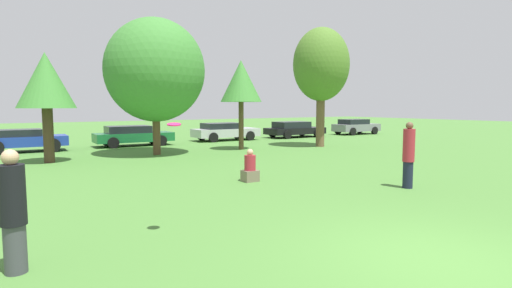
{
  "coord_description": "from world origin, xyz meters",
  "views": [
    {
      "loc": [
        -5.57,
        -3.52,
        2.36
      ],
      "look_at": [
        -0.57,
        4.18,
        1.49
      ],
      "focal_mm": 28.18,
      "sensor_mm": 36.0,
      "label": 1
    }
  ],
  "objects_px": {
    "tree_3": "(241,82)",
    "tree_4": "(321,65)",
    "person_thrower": "(13,211)",
    "parked_car_green": "(132,135)",
    "parked_car_grey": "(356,126)",
    "person_catcher": "(409,155)",
    "parked_car_black": "(294,129)",
    "tree_1": "(46,82)",
    "frisbee": "(174,124)",
    "bystander_sitting": "(250,168)",
    "parked_car_silver": "(225,131)",
    "tree_2": "(155,70)",
    "parked_car_blue": "(23,140)"
  },
  "relations": [
    {
      "from": "tree_4",
      "to": "parked_car_black",
      "type": "distance_m",
      "value": 7.97
    },
    {
      "from": "person_catcher",
      "to": "parked_car_blue",
      "type": "distance_m",
      "value": 18.57
    },
    {
      "from": "tree_2",
      "to": "person_catcher",
      "type": "bearing_deg",
      "value": -73.93
    },
    {
      "from": "tree_2",
      "to": "frisbee",
      "type": "bearing_deg",
      "value": -107.67
    },
    {
      "from": "tree_3",
      "to": "tree_4",
      "type": "bearing_deg",
      "value": -14.06
    },
    {
      "from": "tree_1",
      "to": "tree_4",
      "type": "xyz_separation_m",
      "value": [
        13.95,
        -1.17,
        1.32
      ]
    },
    {
      "from": "tree_1",
      "to": "bystander_sitting",
      "type": "bearing_deg",
      "value": -59.44
    },
    {
      "from": "tree_3",
      "to": "parked_car_black",
      "type": "bearing_deg",
      "value": 33.43
    },
    {
      "from": "parked_car_green",
      "to": "parked_car_grey",
      "type": "bearing_deg",
      "value": 0.21
    },
    {
      "from": "person_thrower",
      "to": "parked_car_blue",
      "type": "height_order",
      "value": "person_thrower"
    },
    {
      "from": "bystander_sitting",
      "to": "tree_4",
      "type": "xyz_separation_m",
      "value": [
        9.16,
        6.94,
        4.25
      ]
    },
    {
      "from": "person_thrower",
      "to": "parked_car_silver",
      "type": "xyz_separation_m",
      "value": [
        12.96,
        17.63,
        -0.25
      ]
    },
    {
      "from": "tree_4",
      "to": "bystander_sitting",
      "type": "bearing_deg",
      "value": -142.86
    },
    {
      "from": "parked_car_silver",
      "to": "person_catcher",
      "type": "bearing_deg",
      "value": -99.57
    },
    {
      "from": "person_thrower",
      "to": "parked_car_green",
      "type": "height_order",
      "value": "person_thrower"
    },
    {
      "from": "bystander_sitting",
      "to": "tree_1",
      "type": "relative_size",
      "value": 0.22
    },
    {
      "from": "parked_car_blue",
      "to": "parked_car_black",
      "type": "xyz_separation_m",
      "value": [
        17.63,
        0.09,
        -0.02
      ]
    },
    {
      "from": "person_catcher",
      "to": "parked_car_grey",
      "type": "relative_size",
      "value": 0.47
    },
    {
      "from": "frisbee",
      "to": "tree_4",
      "type": "distance_m",
      "value": 17.16
    },
    {
      "from": "bystander_sitting",
      "to": "parked_car_silver",
      "type": "bearing_deg",
      "value": 64.43
    },
    {
      "from": "parked_car_silver",
      "to": "bystander_sitting",
      "type": "bearing_deg",
      "value": -114.29
    },
    {
      "from": "parked_car_green",
      "to": "tree_2",
      "type": "bearing_deg",
      "value": -91.44
    },
    {
      "from": "parked_car_black",
      "to": "bystander_sitting",
      "type": "bearing_deg",
      "value": -131.49
    },
    {
      "from": "parked_car_black",
      "to": "frisbee",
      "type": "bearing_deg",
      "value": -132.31
    },
    {
      "from": "tree_3",
      "to": "parked_car_blue",
      "type": "height_order",
      "value": "tree_3"
    },
    {
      "from": "tree_3",
      "to": "parked_car_blue",
      "type": "distance_m",
      "value": 11.55
    },
    {
      "from": "frisbee",
      "to": "bystander_sitting",
      "type": "relative_size",
      "value": 0.24
    },
    {
      "from": "tree_1",
      "to": "tree_3",
      "type": "xyz_separation_m",
      "value": [
        9.31,
        -0.01,
        0.3
      ]
    },
    {
      "from": "parked_car_green",
      "to": "parked_car_grey",
      "type": "relative_size",
      "value": 1.1
    },
    {
      "from": "tree_3",
      "to": "frisbee",
      "type": "bearing_deg",
      "value": -125.52
    },
    {
      "from": "frisbee",
      "to": "tree_4",
      "type": "xyz_separation_m",
      "value": [
        13.13,
        10.73,
        2.62
      ]
    },
    {
      "from": "tree_3",
      "to": "parked_car_blue",
      "type": "xyz_separation_m",
      "value": [
        -10.01,
        4.94,
        -2.99
      ]
    },
    {
      "from": "person_thrower",
      "to": "tree_2",
      "type": "xyz_separation_m",
      "value": [
        6.36,
        12.38,
        3.15
      ]
    },
    {
      "from": "tree_3",
      "to": "tree_4",
      "type": "height_order",
      "value": "tree_4"
    },
    {
      "from": "tree_1",
      "to": "tree_4",
      "type": "distance_m",
      "value": 14.07
    },
    {
      "from": "person_catcher",
      "to": "parked_car_grey",
      "type": "xyz_separation_m",
      "value": [
        15.23,
        16.24,
        -0.31
      ]
    },
    {
      "from": "frisbee",
      "to": "tree_2",
      "type": "relative_size",
      "value": 0.04
    },
    {
      "from": "person_thrower",
      "to": "tree_4",
      "type": "relative_size",
      "value": 0.26
    },
    {
      "from": "parked_car_blue",
      "to": "bystander_sitting",
      "type": "bearing_deg",
      "value": -65.91
    },
    {
      "from": "tree_1",
      "to": "tree_4",
      "type": "relative_size",
      "value": 0.67
    },
    {
      "from": "person_thrower",
      "to": "parked_car_silver",
      "type": "height_order",
      "value": "person_thrower"
    },
    {
      "from": "bystander_sitting",
      "to": "parked_car_black",
      "type": "relative_size",
      "value": 0.22
    },
    {
      "from": "tree_1",
      "to": "tree_3",
      "type": "height_order",
      "value": "tree_3"
    },
    {
      "from": "parked_car_green",
      "to": "tree_4",
      "type": "bearing_deg",
      "value": -33.64
    },
    {
      "from": "bystander_sitting",
      "to": "person_catcher",
      "type": "bearing_deg",
      "value": -45.69
    },
    {
      "from": "person_catcher",
      "to": "tree_3",
      "type": "relative_size",
      "value": 0.4
    },
    {
      "from": "parked_car_grey",
      "to": "person_catcher",
      "type": "bearing_deg",
      "value": -131.88
    },
    {
      "from": "tree_2",
      "to": "parked_car_blue",
      "type": "relative_size",
      "value": 1.63
    },
    {
      "from": "person_catcher",
      "to": "parked_car_black",
      "type": "height_order",
      "value": "person_catcher"
    },
    {
      "from": "tree_3",
      "to": "parked_car_silver",
      "type": "relative_size",
      "value": 1.06
    }
  ]
}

